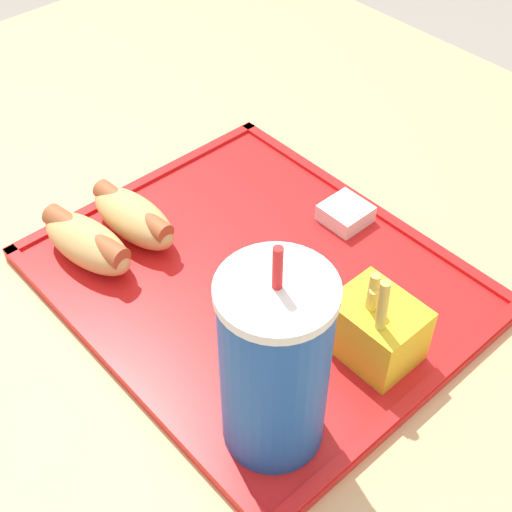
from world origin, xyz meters
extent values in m
cube|color=tan|center=(0.00, 0.00, 0.36)|extent=(1.36, 1.00, 0.72)
cube|color=red|center=(0.00, 0.04, 0.73)|extent=(0.40, 0.34, 0.01)
cube|color=red|center=(0.00, -0.13, 0.73)|extent=(0.40, 0.01, 0.00)
cube|color=red|center=(0.00, 0.20, 0.73)|extent=(0.40, 0.01, 0.00)
cube|color=red|center=(-0.19, 0.04, 0.73)|extent=(0.01, 0.34, 0.00)
cube|color=red|center=(0.20, 0.04, 0.73)|extent=(0.01, 0.34, 0.00)
cylinder|color=#194CA5|center=(-0.14, 0.14, 0.82)|extent=(0.08, 0.08, 0.17)
cylinder|color=silver|center=(-0.14, 0.14, 0.90)|extent=(0.09, 0.09, 0.01)
cylinder|color=red|center=(-0.14, 0.14, 0.92)|extent=(0.01, 0.01, 0.03)
ellipsoid|color=tan|center=(0.13, 0.14, 0.75)|extent=(0.12, 0.07, 0.05)
cylinder|color=#9E512D|center=(0.13, 0.14, 0.76)|extent=(0.11, 0.04, 0.02)
ellipsoid|color=tan|center=(0.13, 0.09, 0.75)|extent=(0.12, 0.06, 0.05)
cylinder|color=#9E512D|center=(0.13, 0.09, 0.76)|extent=(0.11, 0.03, 0.02)
cube|color=gold|center=(-0.14, 0.02, 0.76)|extent=(0.08, 0.06, 0.06)
cylinder|color=#E5C14C|center=(-0.13, 0.02, 0.79)|extent=(0.01, 0.01, 0.06)
cylinder|color=#E5C14C|center=(-0.15, 0.04, 0.80)|extent=(0.02, 0.01, 0.08)
cylinder|color=#E5C14C|center=(-0.13, 0.03, 0.79)|extent=(0.01, 0.02, 0.07)
cube|color=silver|center=(0.00, -0.09, 0.74)|extent=(0.05, 0.05, 0.02)
cube|color=white|center=(0.00, -0.09, 0.75)|extent=(0.04, 0.04, 0.00)
camera|label=1|loc=(-0.36, 0.36, 1.25)|focal=50.00mm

